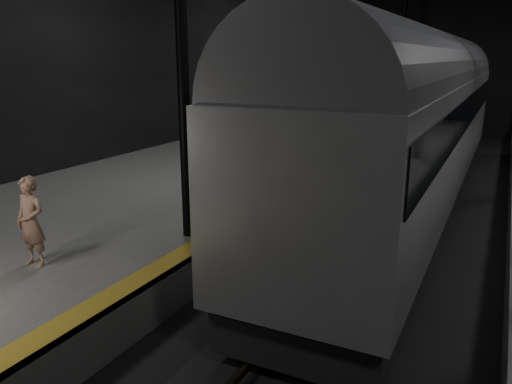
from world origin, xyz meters
The scene contains 6 objects.
ground centered at (0.00, 0.00, 0.00)m, with size 44.00×44.00×0.00m, color black.
platform_left centered at (-7.50, 0.00, 0.50)m, with size 9.00×43.80×1.00m, color #51514E.
tactile_strip centered at (-3.25, 0.00, 1.00)m, with size 0.50×43.80×0.01m, color olive.
track centered at (0.00, 0.00, 0.07)m, with size 2.40×43.00×0.24m.
train centered at (0.00, 3.63, 3.22)m, with size 3.23×21.60×5.77m.
woman centered at (-5.54, -6.88, 1.92)m, with size 0.67×0.44×1.84m, color #A47B65.
Camera 1 is at (2.59, -13.20, 5.05)m, focal length 35.00 mm.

